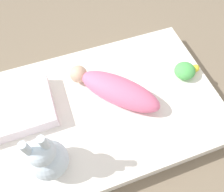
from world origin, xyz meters
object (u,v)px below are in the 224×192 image
swaddled_baby (115,89)px  bunny_plush (47,158)px  pillow (16,108)px  turtle_plush (186,71)px

swaddled_baby → bunny_plush: bunny_plush is taller
swaddled_baby → pillow: (-0.54, 0.08, -0.02)m
swaddled_baby → turtle_plush: (0.45, -0.00, -0.03)m
swaddled_baby → bunny_plush: (-0.42, -0.27, 0.06)m
bunny_plush → pillow: bearing=109.4°
turtle_plush → bunny_plush: bearing=-162.8°
bunny_plush → turtle_plush: bunny_plush is taller
swaddled_baby → pillow: bearing=38.0°
swaddled_baby → turtle_plush: bearing=-133.8°
pillow → bunny_plush: 0.38m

